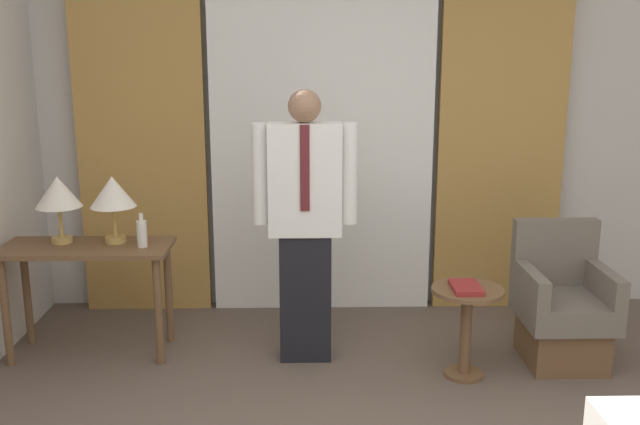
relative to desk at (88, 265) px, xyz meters
The scene contains 12 objects.
wall_back 1.93m from the desk, 32.23° to the left, with size 10.00×0.06×2.70m.
curtain_sheer_center 1.85m from the desk, 28.55° to the left, with size 1.61×0.06×2.58m.
curtain_drape_left 1.09m from the desk, 76.51° to the left, with size 0.92×0.06×2.58m.
curtain_drape_right 3.01m from the desk, 16.22° to the left, with size 0.92×0.06×2.58m.
desk is the anchor object (origin of this frame).
table_lamp_left 0.48m from the desk, 157.83° to the left, with size 0.29×0.29×0.43m.
table_lamp_right 0.48m from the desk, 22.17° to the left, with size 0.29×0.29×0.43m.
bottle_near_edge 0.43m from the desk, ahead, with size 0.06×0.06×0.21m.
person 1.42m from the desk, ahead, with size 0.64×0.21×1.70m.
armchair 3.00m from the desk, ahead, with size 0.53×0.58×0.87m.
side_table 2.37m from the desk, ahead, with size 0.43×0.43×0.56m.
book 2.35m from the desk, ahead, with size 0.16×0.25×0.03m.
Camera 1 is at (-0.12, -2.33, 1.96)m, focal length 40.00 mm.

